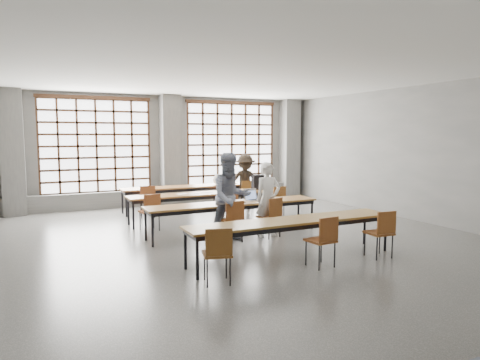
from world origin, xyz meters
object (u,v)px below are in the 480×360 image
student_male (268,200)px  student_back (245,182)px  chair_front_left (233,217)px  chair_back_right (247,192)px  plastic_bag (217,179)px  chair_mid_centre (229,203)px  laptop_front (253,198)px  chair_near_mid (324,236)px  chair_mid_left (151,208)px  desk_row_b (205,195)px  chair_mid_right (277,199)px  backpack (258,182)px  phone (243,202)px  desk_row_d (293,223)px  mouse (271,199)px  chair_near_left (218,250)px  chair_back_left (148,198)px  green_box (230,200)px  red_pouch (217,251)px  chair_near_right (382,229)px  chair_back_mid (223,193)px  chair_front_right (272,213)px  desk_row_c (234,205)px  laptop_back (229,181)px  desk_row_a (190,188)px

student_male → student_back: bearing=72.3°
chair_front_left → student_back: 4.11m
chair_back_right → chair_front_left: size_ratio=1.00×
plastic_bag → chair_mid_centre: bearing=-105.6°
laptop_front → chair_near_mid: bearing=-93.7°
chair_mid_left → desk_row_b: bearing=21.6°
chair_mid_centre → chair_mid_right: bearing=0.0°
laptop_front → backpack: (1.05, 1.71, 0.14)m
student_back → phone: 3.41m
desk_row_d → mouse: 2.36m
desk_row_d → chair_near_left: (-1.72, -0.63, -0.13)m
chair_back_left → green_box: 2.99m
student_back → laptop_front: bearing=-98.0°
red_pouch → chair_near_right: bearing=-1.4°
chair_mid_left → phone: chair_mid_left is taller
chair_back_mid → chair_mid_centre: (-0.56, -1.65, 0.00)m
chair_mid_left → chair_front_right: 2.84m
chair_back_left → phone: size_ratio=6.77×
chair_near_right → student_male: bearing=113.6°
desk_row_d → laptop_front: size_ratio=9.55×
desk_row_c → chair_back_left: chair_back_left is taller
laptop_back → plastic_bag: 0.45m
chair_mid_right → student_male: 2.05m
chair_front_left → student_back: (2.05, 3.56, 0.29)m
plastic_bag → chair_mid_left: bearing=-138.6°
chair_mid_centre → chair_mid_left: bearing=180.0°
chair_front_right → chair_near_right: size_ratio=1.00×
plastic_bag → backpack: bearing=-71.7°
desk_row_d → laptop_front: 2.38m
chair_back_mid → plastic_bag: (0.09, 0.68, 0.34)m
mouse → green_box: (-1.00, 0.10, 0.03)m
chair_mid_centre → student_back: size_ratio=0.53×
chair_near_left → desk_row_c: bearing=61.0°
backpack → chair_near_left: bearing=-118.1°
chair_near_left → red_pouch: (0.02, 0.08, -0.04)m
backpack → laptop_front: bearing=-115.5°
student_back → mouse: (-0.79, -2.95, -0.08)m
mouse → chair_mid_left: bearing=155.5°
desk_row_d → chair_near_left: 1.83m
chair_mid_right → phone: size_ratio=6.77×
desk_row_a → laptop_front: bearing=-83.2°
phone → student_male: bearing=-43.6°
chair_near_left → chair_mid_left: bearing=90.3°
laptop_back → green_box: laptop_back is taller
desk_row_a → phone: bearing=-89.4°
chair_back_left → student_back: 3.03m
chair_back_left → red_pouch: (-0.29, -5.58, -0.04)m
student_back → chair_mid_left: bearing=-136.8°
desk_row_b → chair_front_right: size_ratio=4.55×
chair_near_mid → student_male: bearing=83.8°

